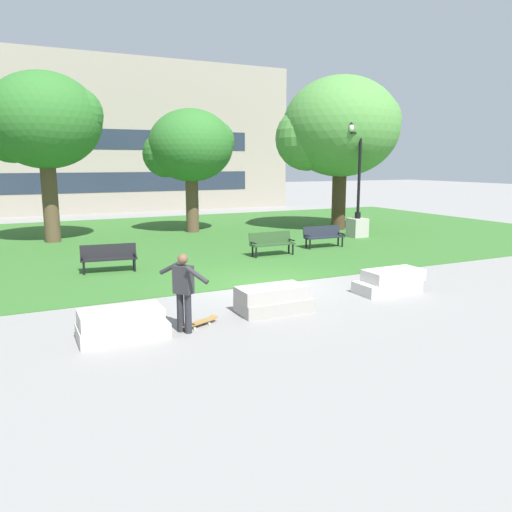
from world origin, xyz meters
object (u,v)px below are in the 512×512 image
(skateboard, at_px, (199,323))
(park_bench_far_left, at_px, (323,235))
(concrete_block_center, at_px, (122,324))
(concrete_block_right, at_px, (390,281))
(concrete_block_left, at_px, (273,300))
(lamp_post_left, at_px, (358,215))
(park_bench_near_left, at_px, (109,256))
(person_skateboarder, at_px, (184,288))
(park_bench_far_right, at_px, (272,242))

(skateboard, relative_size, park_bench_far_left, 0.56)
(concrete_block_center, relative_size, concrete_block_right, 0.93)
(concrete_block_left, bearing_deg, lamp_post_left, 44.23)
(concrete_block_center, distance_m, concrete_block_left, 3.69)
(park_bench_near_left, height_order, lamp_post_left, lamp_post_left)
(concrete_block_center, distance_m, person_skateboarder, 1.45)
(concrete_block_right, bearing_deg, park_bench_far_left, 71.08)
(skateboard, bearing_deg, person_skateboarder, -149.08)
(park_bench_far_left, bearing_deg, person_skateboarder, -137.85)
(park_bench_near_left, height_order, park_bench_far_right, same)
(park_bench_far_left, xyz_separation_m, lamp_post_left, (3.18, 1.85, 0.57))
(skateboard, distance_m, park_bench_far_right, 8.76)
(concrete_block_center, bearing_deg, park_bench_near_left, 82.65)
(person_skateboarder, distance_m, skateboard, 1.01)
(concrete_block_right, height_order, person_skateboarder, person_skateboarder)
(concrete_block_center, xyz_separation_m, park_bench_far_left, (9.93, 7.65, 0.23))
(person_skateboarder, relative_size, skateboard, 1.68)
(park_bench_near_left, height_order, park_bench_far_left, same)
(lamp_post_left, bearing_deg, park_bench_near_left, -166.87)
(person_skateboarder, xyz_separation_m, park_bench_near_left, (-0.42, 6.83, -0.44))
(concrete_block_center, xyz_separation_m, concrete_block_left, (3.67, 0.32, 0.00))
(person_skateboarder, distance_m, park_bench_far_right, 9.20)
(concrete_block_center, distance_m, concrete_block_right, 7.52)
(park_bench_far_left, bearing_deg, concrete_block_center, -142.37)
(concrete_block_left, height_order, park_bench_far_left, park_bench_far_left)
(skateboard, distance_m, lamp_post_left, 14.86)
(concrete_block_right, distance_m, park_bench_near_left, 9.01)
(skateboard, relative_size, park_bench_near_left, 0.55)
(park_bench_far_left, relative_size, lamp_post_left, 0.33)
(park_bench_far_right, bearing_deg, park_bench_near_left, -177.30)
(concrete_block_right, height_order, lamp_post_left, lamp_post_left)
(park_bench_near_left, bearing_deg, concrete_block_center, -97.35)
(park_bench_far_left, height_order, park_bench_far_right, same)
(concrete_block_left, height_order, park_bench_near_left, park_bench_near_left)
(concrete_block_right, bearing_deg, park_bench_far_right, 93.76)
(park_bench_far_left, bearing_deg, park_bench_near_left, -173.66)
(park_bench_far_left, bearing_deg, concrete_block_right, -108.92)
(skateboard, height_order, park_bench_near_left, park_bench_near_left)
(concrete_block_left, xyz_separation_m, lamp_post_left, (9.44, 9.19, 0.80))
(person_skateboarder, bearing_deg, skateboard, 30.92)
(skateboard, height_order, park_bench_far_right, park_bench_far_right)
(concrete_block_right, relative_size, person_skateboarder, 1.13)
(concrete_block_right, xyz_separation_m, lamp_post_left, (5.61, 8.94, 0.80))
(skateboard, xyz_separation_m, park_bench_near_left, (-0.82, 6.58, 0.45))
(park_bench_near_left, relative_size, park_bench_far_right, 1.03)
(concrete_block_right, distance_m, park_bench_far_right, 6.39)
(park_bench_far_left, bearing_deg, park_bench_far_right, -165.92)
(concrete_block_right, distance_m, lamp_post_left, 10.59)
(person_skateboarder, xyz_separation_m, lamp_post_left, (11.84, 9.68, 0.13))
(park_bench_far_right, bearing_deg, person_skateboarder, -129.20)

